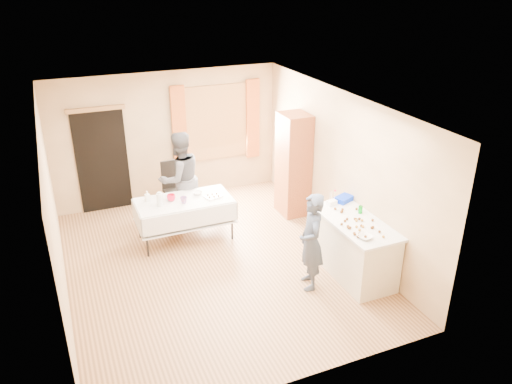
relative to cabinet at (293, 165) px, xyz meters
name	(u,v)px	position (x,y,z in m)	size (l,w,h in m)	color
floor	(215,264)	(-1.99, -1.18, -0.99)	(4.50, 5.50, 0.02)	#9E7047
ceiling	(208,105)	(-1.99, -1.18, 1.63)	(4.50, 5.50, 0.02)	white
wall_back	(168,137)	(-1.99, 1.58, 0.32)	(4.50, 0.02, 2.60)	tan
wall_front	(295,289)	(-1.99, -3.94, 0.32)	(4.50, 0.02, 2.60)	tan
wall_left	(53,216)	(-4.25, -1.18, 0.32)	(0.02, 5.50, 2.60)	tan
wall_right	(340,168)	(0.27, -1.18, 0.32)	(0.02, 5.50, 2.60)	tan
window_frame	(216,122)	(-0.99, 1.54, 0.52)	(1.32, 0.06, 1.52)	olive
window_pane	(216,123)	(-0.99, 1.52, 0.52)	(1.20, 0.02, 1.40)	white
curtain_left	(179,128)	(-1.77, 1.49, 0.52)	(0.28, 0.06, 1.65)	#B05523
curtain_right	(253,119)	(-0.21, 1.49, 0.52)	(0.28, 0.06, 1.65)	#B05523
doorway	(102,161)	(-3.29, 1.55, 0.02)	(0.95, 0.04, 2.00)	black
door_lintel	(95,109)	(-3.29, 1.52, 1.04)	(1.05, 0.06, 0.08)	olive
cabinet	(293,165)	(0.00, 0.00, 0.00)	(0.50, 0.60, 1.96)	brown
counter	(353,247)	(-0.10, -2.26, -0.53)	(0.74, 1.55, 0.91)	beige
party_table	(185,216)	(-2.19, -0.22, -0.54)	(1.64, 0.84, 0.75)	black
chair	(177,198)	(-2.08, 0.81, -0.67)	(0.46, 0.46, 1.04)	black
girl	(311,242)	(-0.88, -2.32, -0.24)	(0.48, 0.62, 1.49)	#283144
woman	(180,179)	(-2.07, 0.43, -0.11)	(1.00, 0.87, 1.75)	black
soda_can	(360,210)	(0.10, -2.08, -0.01)	(0.07, 0.07, 0.12)	#078214
mixing_bowl	(365,237)	(-0.28, -2.77, -0.05)	(0.25, 0.25, 0.05)	white
foam_block	(332,203)	(-0.15, -1.66, -0.03)	(0.15, 0.10, 0.08)	white
blue_basket	(344,199)	(0.10, -1.61, -0.03)	(0.30, 0.20, 0.08)	#0729C6
pitcher	(160,200)	(-2.61, -0.29, -0.12)	(0.11, 0.11, 0.22)	silver
cup_red	(171,198)	(-2.40, -0.17, -0.18)	(0.17, 0.17, 0.11)	red
cup_rainbow	(184,200)	(-2.23, -0.34, -0.18)	(0.14, 0.14, 0.11)	red
small_bowl	(198,193)	(-1.91, -0.10, -0.21)	(0.16, 0.16, 0.05)	white
pastry_tray	(213,197)	(-1.70, -0.31, -0.22)	(0.28, 0.20, 0.02)	white
bottle	(147,196)	(-2.77, -0.01, -0.14)	(0.09, 0.09, 0.18)	white
cake_balls	(356,224)	(-0.17, -2.39, -0.05)	(0.53, 1.07, 0.04)	#3F2314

